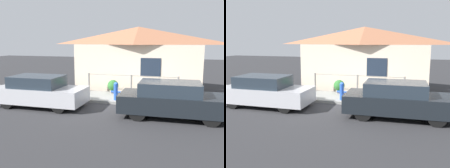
% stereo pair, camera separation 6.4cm
% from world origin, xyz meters
% --- Properties ---
extents(ground_plane, '(60.00, 60.00, 0.00)m').
position_xyz_m(ground_plane, '(0.00, 0.00, 0.00)').
color(ground_plane, '#2D2D30').
extents(sidewalk, '(24.00, 2.16, 0.13)m').
position_xyz_m(sidewalk, '(0.00, 1.08, 0.06)').
color(sidewalk, gray).
rests_on(sidewalk, ground_plane).
extents(house, '(7.62, 2.23, 3.69)m').
position_xyz_m(house, '(0.00, 3.75, 2.96)').
color(house, beige).
rests_on(house, ground_plane).
extents(fence, '(4.90, 0.10, 1.00)m').
position_xyz_m(fence, '(0.00, 2.01, 0.69)').
color(fence, gray).
rests_on(fence, sidewalk).
extents(car_left, '(4.00, 1.76, 1.38)m').
position_xyz_m(car_left, '(-3.43, -1.24, 0.69)').
color(car_left, '#B7B7BC').
rests_on(car_left, ground_plane).
extents(car_right, '(4.17, 1.85, 1.38)m').
position_xyz_m(car_right, '(2.30, -1.24, 0.70)').
color(car_right, black).
rests_on(car_right, ground_plane).
extents(fire_hydrant, '(0.46, 0.21, 0.85)m').
position_xyz_m(fire_hydrant, '(-0.39, 0.38, 0.58)').
color(fire_hydrant, blue).
rests_on(fire_hydrant, sidewalk).
extents(potted_plant_near_hydrant, '(0.58, 0.58, 0.72)m').
position_xyz_m(potted_plant_near_hydrant, '(-0.92, 1.73, 0.54)').
color(potted_plant_near_hydrant, slate).
rests_on(potted_plant_near_hydrant, sidewalk).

